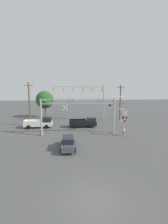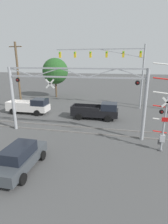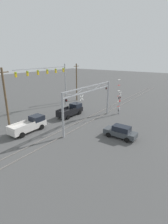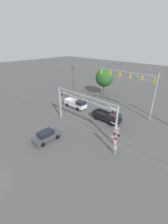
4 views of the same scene
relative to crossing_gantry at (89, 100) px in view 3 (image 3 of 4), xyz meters
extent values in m
cube|color=gray|center=(0.01, 0.28, -3.96)|extent=(80.00, 0.08, 0.10)
cube|color=gray|center=(0.01, 1.72, -3.96)|extent=(80.00, 0.08, 0.10)
cylinder|color=#9EA0A5|center=(-6.15, 0.00, -0.94)|extent=(0.30, 0.30, 6.14)
cylinder|color=#9EA0A5|center=(6.17, 0.00, -0.94)|extent=(0.30, 0.30, 6.14)
cube|color=#9EA0A5|center=(0.01, 0.00, 1.31)|extent=(12.62, 0.14, 0.14)
cube|color=#9EA0A5|center=(0.01, 0.00, 2.06)|extent=(12.62, 0.14, 0.14)
cube|color=#9EA0A5|center=(-4.92, 0.00, 1.69)|extent=(2.49, 0.08, 0.82)
cube|color=#9EA0A5|center=(-2.45, 0.00, 1.69)|extent=(2.49, 0.08, 0.82)
cube|color=#9EA0A5|center=(0.01, 0.00, 1.69)|extent=(2.49, 0.08, 0.82)
cube|color=#9EA0A5|center=(2.48, 0.00, 1.69)|extent=(2.49, 0.08, 0.82)
cube|color=#9EA0A5|center=(4.94, 0.00, 1.69)|extent=(2.49, 0.08, 0.82)
cylinder|color=black|center=(-5.40, 0.00, 0.95)|extent=(0.38, 0.10, 0.38)
sphere|color=#590C0C|center=(-5.40, -0.07, 0.95)|extent=(0.18, 0.18, 0.18)
cylinder|color=#9EA0A5|center=(-5.40, 0.00, 1.19)|extent=(0.04, 0.04, 0.10)
cylinder|color=black|center=(5.43, 0.00, 0.95)|extent=(0.38, 0.10, 0.38)
sphere|color=#590C0C|center=(5.43, -0.07, 0.95)|extent=(0.18, 0.18, 0.18)
cylinder|color=#9EA0A5|center=(5.43, 0.00, 1.19)|extent=(0.04, 0.04, 0.10)
cube|color=white|center=(-2.14, -0.10, 0.69)|extent=(0.88, 0.03, 0.88)
cube|color=white|center=(-2.14, -0.10, 0.69)|extent=(0.88, 0.03, 0.88)
cylinder|color=black|center=(-2.14, -0.12, 0.69)|extent=(0.04, 0.04, 0.02)
cylinder|color=#9EA0A5|center=(7.41, -1.79, -1.90)|extent=(0.16, 0.16, 4.22)
cylinder|color=#59595B|center=(7.41, -1.79, -3.96)|extent=(0.35, 0.35, 0.10)
cube|color=white|center=(7.41, -1.90, -0.15)|extent=(0.78, 0.03, 0.78)
cube|color=white|center=(7.41, -1.90, -0.15)|extent=(0.78, 0.03, 0.78)
cylinder|color=black|center=(7.41, -1.92, -0.15)|extent=(0.04, 0.04, 0.02)
cylinder|color=black|center=(7.13, -1.79, -0.90)|extent=(0.32, 0.09, 0.32)
sphere|color=#590C0C|center=(7.13, -1.85, -0.90)|extent=(0.16, 0.16, 0.16)
cylinder|color=black|center=(7.69, -1.79, -0.90)|extent=(0.32, 0.09, 0.32)
sphere|color=#590C0C|center=(7.69, -1.85, -0.90)|extent=(0.16, 0.16, 0.16)
cube|color=#9EA0A5|center=(7.41, -1.79, -0.90)|extent=(0.64, 0.06, 0.06)
cube|color=red|center=(7.41, -1.89, -1.45)|extent=(0.44, 0.02, 0.32)
cube|color=#B2B2B7|center=(7.41, -1.79, -2.96)|extent=(0.36, 0.28, 0.56)
cylinder|color=red|center=(7.18, -1.79, -2.47)|extent=(1.00, 0.09, 0.19)
cylinder|color=white|center=(7.08, -1.79, -1.48)|extent=(1.00, 0.09, 0.19)
cylinder|color=red|center=(6.98, -1.79, -0.49)|extent=(1.00, 0.09, 0.19)
cylinder|color=white|center=(6.88, -1.79, 0.50)|extent=(1.00, 0.09, 0.19)
cylinder|color=red|center=(6.78, -1.79, 1.49)|extent=(1.00, 0.09, 0.19)
cylinder|color=white|center=(6.68, -1.79, 2.48)|extent=(1.00, 0.09, 0.19)
cube|color=#3F3F42|center=(7.26, -1.79, -3.31)|extent=(0.24, 0.12, 0.36)
cylinder|color=#9EA0A5|center=(6.97, 10.98, 0.43)|extent=(0.24, 0.24, 8.89)
cube|color=#9EA0A5|center=(0.74, 10.98, 4.28)|extent=(12.48, 0.14, 0.14)
cube|color=#9EA0A5|center=(3.85, 10.98, 3.68)|extent=(6.25, 0.08, 1.28)
cylinder|color=#9EA0A5|center=(-5.00, 10.98, 4.13)|extent=(0.04, 0.04, 0.30)
cube|color=gold|center=(-5.00, 10.98, 3.56)|extent=(0.30, 0.26, 0.84)
sphere|color=green|center=(-5.00, 10.81, 3.85)|extent=(0.18, 0.18, 0.18)
cylinder|color=#9EA0A5|center=(-2.71, 10.98, 4.13)|extent=(0.04, 0.04, 0.30)
cube|color=gold|center=(-2.71, 10.98, 3.56)|extent=(0.30, 0.26, 0.84)
sphere|color=green|center=(-2.71, 10.81, 3.85)|extent=(0.18, 0.18, 0.18)
cylinder|color=#9EA0A5|center=(-0.41, 10.98, 4.13)|extent=(0.04, 0.04, 0.30)
cube|color=gold|center=(-0.41, 10.98, 3.56)|extent=(0.30, 0.26, 0.84)
sphere|color=green|center=(-0.41, 10.81, 3.85)|extent=(0.18, 0.18, 0.18)
cylinder|color=#9EA0A5|center=(1.88, 10.98, 4.13)|extent=(0.04, 0.04, 0.30)
cube|color=gold|center=(1.88, 10.98, 3.56)|extent=(0.30, 0.26, 0.84)
sphere|color=green|center=(1.88, 10.81, 3.85)|extent=(0.18, 0.18, 0.18)
cylinder|color=#9EA0A5|center=(4.18, 10.98, 4.13)|extent=(0.04, 0.04, 0.30)
cube|color=gold|center=(4.18, 10.98, 3.56)|extent=(0.30, 0.26, 0.84)
sphere|color=green|center=(4.18, 10.81, 3.85)|extent=(0.18, 0.18, 0.18)
cylinder|color=#9EA0A5|center=(6.47, 10.98, 4.13)|extent=(0.04, 0.04, 0.30)
cube|color=gold|center=(6.47, 10.98, 3.56)|extent=(0.30, 0.26, 0.84)
sphere|color=green|center=(6.47, 10.81, 3.85)|extent=(0.18, 0.18, 0.18)
cube|color=black|center=(1.21, 4.98, -3.22)|extent=(5.51, 1.89, 0.82)
cube|color=black|center=(2.92, 4.98, -2.41)|extent=(1.79, 1.74, 0.78)
cube|color=black|center=(0.22, 4.07, -2.63)|extent=(3.32, 0.08, 0.35)
cube|color=black|center=(0.22, 5.88, -2.63)|extent=(3.32, 0.08, 0.35)
cube|color=black|center=(-1.49, 4.98, -2.63)|extent=(0.10, 1.81, 0.35)
cylinder|color=black|center=(2.92, 4.02, -3.62)|extent=(0.77, 0.24, 0.77)
cylinder|color=black|center=(2.92, 5.93, -3.62)|extent=(0.77, 0.24, 0.77)
cylinder|color=black|center=(-0.50, 4.02, -3.62)|extent=(0.77, 0.24, 0.77)
cylinder|color=black|center=(-0.50, 5.93, -3.62)|extent=(0.77, 0.24, 0.77)
cube|color=silver|center=(-7.74, 5.41, -3.22)|extent=(5.52, 1.89, 0.82)
cube|color=black|center=(-6.02, 5.41, -2.41)|extent=(1.79, 1.74, 0.78)
cube|color=silver|center=(-8.74, 4.50, -2.63)|extent=(3.33, 0.08, 0.35)
cube|color=silver|center=(-8.74, 6.31, -2.63)|extent=(3.33, 0.08, 0.35)
cube|color=silver|center=(-10.45, 5.41, -2.63)|extent=(0.10, 1.81, 0.35)
cylinder|color=black|center=(-6.03, 4.45, -3.62)|extent=(0.77, 0.24, 0.77)
cylinder|color=black|center=(-6.03, 6.36, -3.62)|extent=(0.77, 0.24, 0.77)
cylinder|color=black|center=(-9.45, 4.45, -3.62)|extent=(0.77, 0.24, 0.77)
cylinder|color=black|center=(-9.45, 6.36, -3.62)|extent=(0.77, 0.24, 0.77)
cube|color=#3D4247|center=(-1.78, -6.18, -3.35)|extent=(1.61, 4.36, 0.67)
cube|color=black|center=(-1.78, -6.36, -2.67)|extent=(1.37, 2.27, 0.67)
cylinder|color=black|center=(-2.60, -4.87, -3.68)|extent=(0.24, 0.66, 0.66)
cylinder|color=black|center=(-0.96, -4.87, -3.68)|extent=(0.24, 0.66, 0.66)
cylinder|color=black|center=(-2.60, -7.49, -3.68)|extent=(0.24, 0.66, 0.66)
cylinder|color=black|center=(-0.96, -7.49, -3.68)|extent=(0.24, 0.66, 0.66)
cylinder|color=brown|center=(-9.64, 6.87, 0.53)|extent=(0.28, 0.28, 9.09)
cube|color=brown|center=(-9.64, 6.87, 4.48)|extent=(1.80, 0.12, 0.12)
cylinder|color=silver|center=(-8.82, 6.87, 4.58)|extent=(0.08, 0.08, 0.12)
cylinder|color=brown|center=(11.16, 11.10, 0.37)|extent=(0.28, 0.28, 8.75)
cube|color=brown|center=(11.16, 11.10, 4.14)|extent=(1.80, 0.12, 0.12)
cylinder|color=silver|center=(10.34, 11.10, 4.24)|extent=(0.08, 0.08, 0.12)
cylinder|color=silver|center=(11.98, 11.10, 4.24)|extent=(0.08, 0.08, 0.12)
camera|label=1|loc=(-1.66, -24.84, 3.63)|focal=24.00mm
camera|label=2|loc=(4.14, -14.90, 2.65)|focal=28.00mm
camera|label=3|loc=(-21.97, -14.59, 6.48)|focal=28.00mm
camera|label=4|loc=(15.19, -16.03, 9.85)|focal=24.00mm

